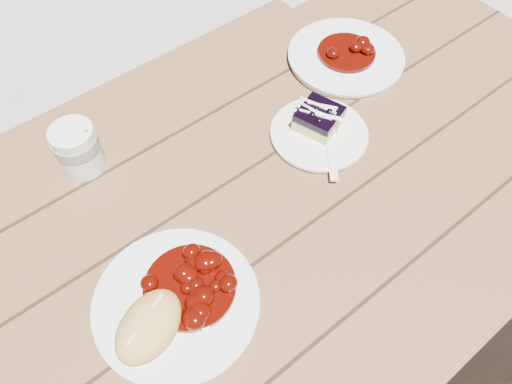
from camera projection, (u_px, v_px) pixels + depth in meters
ground at (206, 384)px, 1.43m from camera, size 60.00×60.00×0.00m
picnic_table at (180, 307)px, 0.95m from camera, size 2.00×1.55×0.75m
main_plate at (177, 304)px, 0.77m from camera, size 0.25×0.25×0.02m
goulash_stew at (189, 282)px, 0.76m from camera, size 0.15×0.15×0.04m
bread_roll at (149, 326)px, 0.71m from camera, size 0.14×0.12×0.06m
dessert_plate at (319, 134)px, 0.98m from camera, size 0.18×0.18×0.01m
blueberry_cake at (319, 118)px, 0.96m from camera, size 0.10×0.10×0.04m
fork_dessert at (331, 154)px, 0.94m from camera, size 0.12×0.14×0.00m
coffee_cup at (78, 149)px, 0.90m from camera, size 0.08×0.08×0.10m
second_plate at (346, 57)px, 1.10m from camera, size 0.25×0.25×0.02m
second_stew at (348, 47)px, 1.07m from camera, size 0.13×0.13×0.04m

